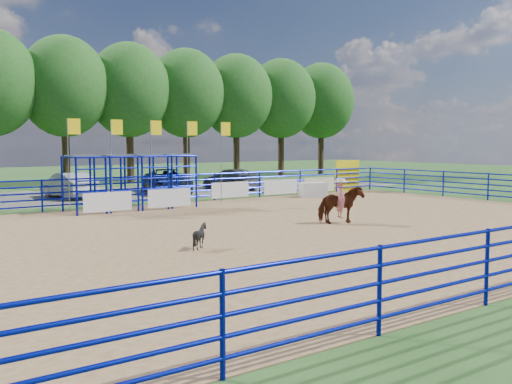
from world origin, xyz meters
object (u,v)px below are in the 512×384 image
announcer_table (313,190)px  calf (200,236)px  car_c (167,181)px  horse_and_rider (340,202)px  car_d (231,179)px  car_b (69,185)px

announcer_table → calf: bearing=-142.5°
calf → car_c: (7.68, 17.45, 0.35)m
horse_and_rider → calf: horse_and_rider is taller
car_d → announcer_table: bearing=89.3°
calf → car_d: size_ratio=0.16×
calf → car_c: bearing=-18.7°
calf → car_c: car_c is taller
announcer_table → calf: 16.77m
announcer_table → calf: size_ratio=2.02×
horse_and_rider → car_b: (-5.40, 16.21, -0.14)m
car_b → car_c: (6.03, -0.21, 0.02)m
horse_and_rider → calf: bearing=-168.4°
car_b → car_c: 6.03m
horse_and_rider → car_c: (0.63, 16.00, -0.12)m
horse_and_rider → calf: size_ratio=3.20×
horse_and_rider → calf: 7.22m
car_c → announcer_table: bearing=-35.2°
car_d → calf: bearing=47.5°
calf → car_d: bearing=-30.3°
car_c → car_b: bearing=-164.9°
announcer_table → car_c: size_ratio=0.29×
car_b → car_d: (10.81, -0.10, -0.04)m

